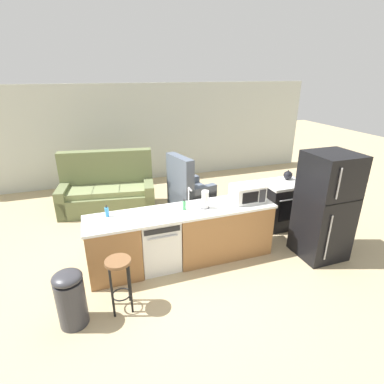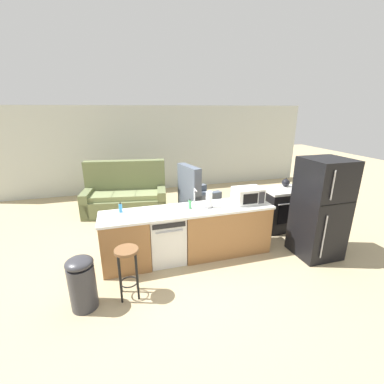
{
  "view_description": "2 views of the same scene",
  "coord_description": "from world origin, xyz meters",
  "px_view_note": "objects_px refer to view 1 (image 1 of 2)",
  "views": [
    {
      "loc": [
        -1.07,
        -3.94,
        2.87
      ],
      "look_at": [
        0.5,
        0.58,
        0.94
      ],
      "focal_mm": 28.0,
      "sensor_mm": 36.0,
      "label": 1
    },
    {
      "loc": [
        -0.92,
        -3.88,
        2.52
      ],
      "look_at": [
        0.33,
        0.43,
        1.05
      ],
      "focal_mm": 24.0,
      "sensor_mm": 36.0,
      "label": 2
    }
  ],
  "objects_px": {
    "refrigerator": "(325,207)",
    "soap_bottle": "(184,205)",
    "stove_range": "(281,204)",
    "microwave": "(247,193)",
    "dishwasher": "(159,242)",
    "kettle": "(288,175)",
    "dish_soap_bottle": "(107,212)",
    "paper_towel_roll": "(205,200)",
    "bar_stool": "(119,274)",
    "couch": "(108,191)",
    "trash_bin": "(71,298)",
    "armchair": "(188,192)"
  },
  "relations": [
    {
      "from": "bar_stool",
      "to": "armchair",
      "type": "xyz_separation_m",
      "value": [
        1.82,
        2.76,
        -0.19
      ]
    },
    {
      "from": "paper_towel_roll",
      "to": "kettle",
      "type": "bearing_deg",
      "value": 19.13
    },
    {
      "from": "microwave",
      "to": "couch",
      "type": "xyz_separation_m",
      "value": [
        -2.06,
        2.49,
        -0.65
      ]
    },
    {
      "from": "couch",
      "to": "armchair",
      "type": "relative_size",
      "value": 1.76
    },
    {
      "from": "dishwasher",
      "to": "microwave",
      "type": "relative_size",
      "value": 1.68
    },
    {
      "from": "refrigerator",
      "to": "bar_stool",
      "type": "bearing_deg",
      "value": -176.39
    },
    {
      "from": "soap_bottle",
      "to": "kettle",
      "type": "distance_m",
      "value": 2.43
    },
    {
      "from": "refrigerator",
      "to": "dishwasher",
      "type": "bearing_deg",
      "value": 168.07
    },
    {
      "from": "couch",
      "to": "microwave",
      "type": "bearing_deg",
      "value": -50.41
    },
    {
      "from": "refrigerator",
      "to": "kettle",
      "type": "distance_m",
      "value": 1.25
    },
    {
      "from": "dishwasher",
      "to": "stove_range",
      "type": "relative_size",
      "value": 0.93
    },
    {
      "from": "microwave",
      "to": "kettle",
      "type": "xyz_separation_m",
      "value": [
        1.27,
        0.68,
        -0.05
      ]
    },
    {
      "from": "bar_stool",
      "to": "couch",
      "type": "relative_size",
      "value": 0.35
    },
    {
      "from": "refrigerator",
      "to": "couch",
      "type": "height_order",
      "value": "refrigerator"
    },
    {
      "from": "stove_range",
      "to": "couch",
      "type": "bearing_deg",
      "value": 148.46
    },
    {
      "from": "stove_range",
      "to": "paper_towel_roll",
      "type": "distance_m",
      "value": 2.02
    },
    {
      "from": "soap_bottle",
      "to": "couch",
      "type": "bearing_deg",
      "value": 111.9
    },
    {
      "from": "refrigerator",
      "to": "bar_stool",
      "type": "distance_m",
      "value": 3.3
    },
    {
      "from": "stove_range",
      "to": "paper_towel_roll",
      "type": "xyz_separation_m",
      "value": [
        -1.85,
        -0.57,
        0.59
      ]
    },
    {
      "from": "stove_range",
      "to": "microwave",
      "type": "xyz_separation_m",
      "value": [
        -1.1,
        -0.55,
        0.59
      ]
    },
    {
      "from": "soap_bottle",
      "to": "couch",
      "type": "distance_m",
      "value": 2.73
    },
    {
      "from": "stove_range",
      "to": "dish_soap_bottle",
      "type": "xyz_separation_m",
      "value": [
        -3.3,
        -0.38,
        0.52
      ]
    },
    {
      "from": "dishwasher",
      "to": "armchair",
      "type": "bearing_deg",
      "value": 60.29
    },
    {
      "from": "bar_stool",
      "to": "paper_towel_roll",
      "type": "bearing_deg",
      "value": 27.29
    },
    {
      "from": "dishwasher",
      "to": "armchair",
      "type": "relative_size",
      "value": 0.7
    },
    {
      "from": "couch",
      "to": "refrigerator",
      "type": "bearing_deg",
      "value": -43.85
    },
    {
      "from": "paper_towel_roll",
      "to": "bar_stool",
      "type": "xyz_separation_m",
      "value": [
        -1.43,
        -0.74,
        -0.5
      ]
    },
    {
      "from": "dishwasher",
      "to": "refrigerator",
      "type": "xyz_separation_m",
      "value": [
        2.6,
        -0.55,
        0.45
      ]
    },
    {
      "from": "refrigerator",
      "to": "microwave",
      "type": "height_order",
      "value": "refrigerator"
    },
    {
      "from": "dish_soap_bottle",
      "to": "paper_towel_roll",
      "type": "bearing_deg",
      "value": -7.51
    },
    {
      "from": "bar_stool",
      "to": "couch",
      "type": "height_order",
      "value": "couch"
    },
    {
      "from": "dishwasher",
      "to": "trash_bin",
      "type": "relative_size",
      "value": 1.14
    },
    {
      "from": "paper_towel_roll",
      "to": "couch",
      "type": "bearing_deg",
      "value": 117.72
    },
    {
      "from": "couch",
      "to": "armchair",
      "type": "bearing_deg",
      "value": -16.0
    },
    {
      "from": "kettle",
      "to": "dish_soap_bottle",
      "type": "bearing_deg",
      "value": -171.69
    },
    {
      "from": "refrigerator",
      "to": "bar_stool",
      "type": "relative_size",
      "value": 2.36
    },
    {
      "from": "trash_bin",
      "to": "couch",
      "type": "xyz_separation_m",
      "value": [
        0.69,
        3.31,
        0.02
      ]
    },
    {
      "from": "stove_range",
      "to": "kettle",
      "type": "relative_size",
      "value": 4.39
    },
    {
      "from": "stove_range",
      "to": "microwave",
      "type": "distance_m",
      "value": 1.37
    },
    {
      "from": "couch",
      "to": "kettle",
      "type": "bearing_deg",
      "value": -28.54
    },
    {
      "from": "paper_towel_roll",
      "to": "microwave",
      "type": "bearing_deg",
      "value": 1.48
    },
    {
      "from": "armchair",
      "to": "bar_stool",
      "type": "bearing_deg",
      "value": -123.35
    },
    {
      "from": "dish_soap_bottle",
      "to": "bar_stool",
      "type": "relative_size",
      "value": 0.24
    },
    {
      "from": "refrigerator",
      "to": "couch",
      "type": "relative_size",
      "value": 0.82
    },
    {
      "from": "refrigerator",
      "to": "soap_bottle",
      "type": "xyz_separation_m",
      "value": [
        -2.17,
        0.57,
        0.1
      ]
    },
    {
      "from": "bar_stool",
      "to": "trash_bin",
      "type": "bearing_deg",
      "value": -174.46
    },
    {
      "from": "soap_bottle",
      "to": "kettle",
      "type": "xyz_separation_m",
      "value": [
        2.34,
        0.66,
        0.01
      ]
    },
    {
      "from": "refrigerator",
      "to": "trash_bin",
      "type": "distance_m",
      "value": 3.9
    },
    {
      "from": "dishwasher",
      "to": "microwave",
      "type": "height_order",
      "value": "microwave"
    },
    {
      "from": "stove_range",
      "to": "dishwasher",
      "type": "bearing_deg",
      "value": -168.09
    }
  ]
}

